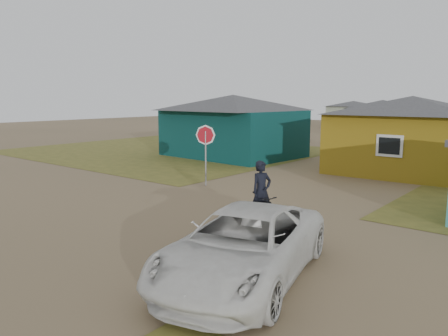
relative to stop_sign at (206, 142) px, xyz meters
The scene contains 9 objects.
ground 6.31m from the stop_sign, 56.14° to the right, with size 120.00×120.00×0.00m, color olive.
grass_nw 13.47m from the stop_sign, 143.05° to the left, with size 20.00×18.00×0.00m, color olive.
house_teal 9.95m from the stop_sign, 121.19° to the left, with size 8.93×7.08×4.00m.
house_yellow 10.74m from the stop_sign, 57.03° to the left, with size 7.72×6.76×3.90m.
house_pale_west 29.14m from the stop_sign, 95.23° to the left, with size 7.04×6.15×3.60m.
house_pale_north 42.38m from the stop_sign, 104.56° to the left, with size 6.28×5.81×3.40m.
stop_sign is the anchor object (origin of this frame).
cyclist 6.79m from the stop_sign, 34.49° to the right, with size 1.86×1.06×2.03m.
vehicle 10.11m from the stop_sign, 43.94° to the right, with size 2.46×5.33×1.48m, color silver.
Camera 1 is at (9.11, -9.04, 3.81)m, focal length 35.00 mm.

